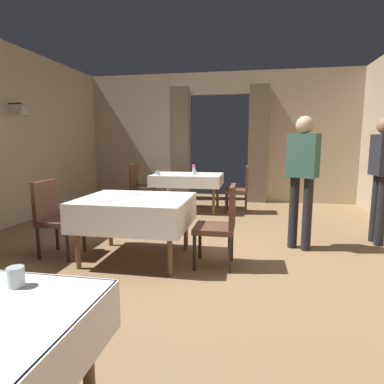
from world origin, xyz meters
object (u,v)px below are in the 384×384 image
flower_vase_far (194,168)px  glass_far_c (194,172)px  chair_mid_right (222,222)px  glass_near_c (16,277)px  plate_mid_b (134,194)px  person_waiter_by_doorway (382,170)px  chair_mid_left (54,215)px  person_diner_standing_aside (302,172)px  dining_table_far (187,178)px  chair_far_left (139,184)px  dining_table_mid (135,206)px  plate_mid_a (103,200)px  glass_far_b (158,173)px  chair_far_right (241,187)px

flower_vase_far → glass_far_c: (0.07, -0.36, -0.05)m
chair_mid_right → flower_vase_far: (-0.88, 3.19, 0.34)m
glass_near_c → plate_mid_b: bearing=99.2°
glass_near_c → glass_far_c: (-0.10, 5.12, 0.00)m
glass_far_c → person_waiter_by_doorway: bearing=-29.2°
glass_far_c → chair_mid_left: bearing=-113.6°
person_diner_standing_aside → glass_near_c: bearing=-118.4°
dining_table_far → chair_far_left: size_ratio=1.51×
chair_mid_left → glass_near_c: chair_mid_left is taller
chair_mid_left → person_waiter_by_doorway: bearing=16.9°
flower_vase_far → person_waiter_by_doorway: 3.53m
dining_table_mid → flower_vase_far: flower_vase_far is taller
chair_far_left → glass_near_c: chair_far_left is taller
dining_table_far → plate_mid_b: size_ratio=7.40×
plate_mid_a → glass_far_b: bearing=94.2°
person_diner_standing_aside → glass_far_b: bearing=143.5°
glass_near_c → person_diner_standing_aside: 3.52m
dining_table_far → person_waiter_by_doorway: size_ratio=0.82×
plate_mid_a → plate_mid_b: 0.55m
glass_far_b → person_diner_standing_aside: bearing=-36.5°
dining_table_far → glass_far_b: (-0.54, -0.32, 0.13)m
plate_mid_b → glass_far_b: (-0.37, 2.32, 0.04)m
chair_far_right → person_waiter_by_doorway: size_ratio=0.54×
dining_table_mid → plate_mid_a: bearing=-134.8°
chair_far_right → plate_mid_a: 3.45m
chair_far_left → glass_near_c: 5.52m
flower_vase_far → glass_far_b: 0.85m
glass_far_c → person_diner_standing_aside: (1.77, -2.03, 0.23)m
dining_table_mid → glass_far_c: bearing=85.6°
chair_far_left → glass_near_c: bearing=-75.9°
glass_far_b → plate_mid_a: bearing=-85.8°
glass_near_c → plate_mid_a: 2.15m
dining_table_far → glass_far_b: glass_far_b is taller
glass_far_c → person_waiter_by_doorway: size_ratio=0.06×
chair_far_right → glass_near_c: (-0.83, -5.20, 0.28)m
chair_far_left → chair_far_right: (2.17, -0.14, 0.00)m
dining_table_mid → chair_far_left: size_ratio=1.38×
plate_mid_b → flower_vase_far: 2.91m
chair_far_left → glass_far_c: chair_far_left is taller
glass_near_c → glass_far_b: 4.98m
chair_far_right → person_diner_standing_aside: bearing=-68.3°
chair_mid_right → person_waiter_by_doorway: 2.44m
chair_mid_right → person_waiter_by_doorway: (2.04, 1.23, 0.51)m
glass_far_c → chair_mid_right: bearing=-74.0°
glass_near_c → chair_mid_left: bearing=120.3°
chair_mid_left → plate_mid_a: size_ratio=4.38×
plate_mid_b → person_waiter_by_doorway: (3.18, 0.94, 0.27)m
dining_table_mid → dining_table_far: (0.05, 2.88, 0.02)m
chair_mid_left → plate_mid_b: size_ratio=4.90×
chair_far_left → person_diner_standing_aside: 3.80m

